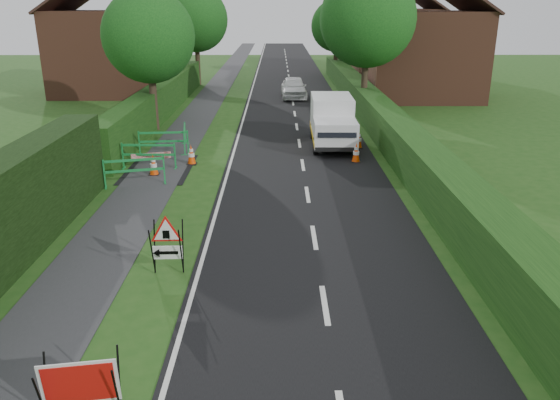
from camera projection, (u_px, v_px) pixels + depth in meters
name	position (u px, v px, depth m)	size (l,w,h in m)	color
ground	(199.00, 333.00, 10.49)	(120.00, 120.00, 0.00)	#1F4B15
road_surface	(290.00, 83.00, 43.41)	(6.00, 90.00, 0.02)	black
footpath	(221.00, 83.00, 43.39)	(2.00, 90.00, 0.02)	#2D2D30
hedge_west_far	(164.00, 114.00, 31.15)	(1.00, 24.00, 1.80)	#14380F
hedge_east	(384.00, 138.00, 25.56)	(1.20, 50.00, 1.50)	#14380F
house_west	(111.00, 50.00, 37.67)	(7.50, 7.40, 7.88)	brown
house_east_a	(421.00, 53.00, 35.88)	(7.50, 7.40, 7.88)	brown
house_east_b	(394.00, 39.00, 49.05)	(7.50, 7.40, 7.88)	brown
tree_nw	(149.00, 37.00, 25.87)	(4.40, 4.40, 6.70)	#2D2116
tree_ne	(368.00, 19.00, 29.44)	(5.20, 5.20, 7.79)	#2D2116
tree_fw	(196.00, 19.00, 40.80)	(4.80, 4.80, 7.24)	#2D2116
tree_fe	(337.00, 26.00, 44.82)	(4.20, 4.20, 6.33)	#2D2116
red_rect_sign	(80.00, 384.00, 8.23)	(1.21, 0.85, 0.97)	black
triangle_sign	(165.00, 241.00, 12.49)	(0.86, 0.86, 1.22)	black
works_van	(332.00, 121.00, 24.02)	(1.88, 4.60, 2.08)	silver
traffic_cone_0	(356.00, 153.00, 21.62)	(0.38, 0.38, 0.79)	black
traffic_cone_1	(359.00, 139.00, 23.74)	(0.38, 0.38, 0.79)	black
traffic_cone_2	(349.00, 131.00, 25.32)	(0.38, 0.38, 0.79)	black
traffic_cone_3	(153.00, 165.00, 19.99)	(0.38, 0.38, 0.79)	black
traffic_cone_4	(191.00, 155.00, 21.34)	(0.38, 0.38, 0.79)	black
ped_barrier_0	(134.00, 168.00, 18.74)	(2.08, 0.84, 1.00)	#18863A
ped_barrier_1	(149.00, 153.00, 20.70)	(2.07, 0.40, 1.00)	#18863A
ped_barrier_2	(163.00, 139.00, 22.69)	(2.08, 0.52, 1.00)	#18863A
ped_barrier_3	(185.00, 135.00, 23.42)	(0.64, 2.09, 1.00)	#18863A
redwhite_plank	(152.00, 167.00, 21.07)	(1.50, 0.04, 0.25)	red
hatchback_car	(294.00, 87.00, 36.31)	(1.62, 4.03, 1.37)	white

